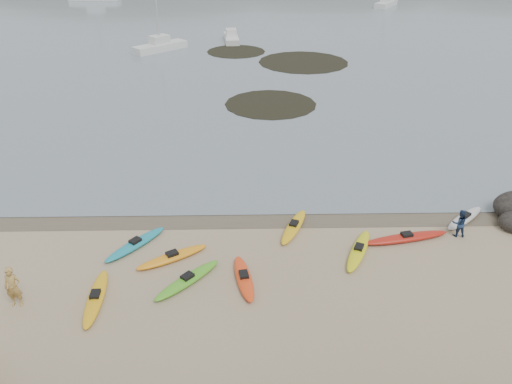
{
  "coord_description": "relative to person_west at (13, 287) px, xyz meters",
  "views": [
    {
      "loc": [
        -0.49,
        -23.98,
        14.73
      ],
      "look_at": [
        0.0,
        0.0,
        1.5
      ],
      "focal_mm": 35.0,
      "sensor_mm": 36.0,
      "label": 1
    }
  ],
  "objects": [
    {
      "name": "wet_sand",
      "position": [
        10.47,
        6.9,
        -0.97
      ],
      "size": [
        60.0,
        60.0,
        0.0
      ],
      "primitive_type": "plane",
      "color": "brown",
      "rests_on": "ground"
    },
    {
      "name": "ground",
      "position": [
        10.47,
        7.2,
        -0.97
      ],
      "size": [
        600.0,
        600.0,
        0.0
      ],
      "primitive_type": "plane",
      "color": "tan",
      "rests_on": "ground"
    },
    {
      "name": "person_west",
      "position": [
        0.0,
        0.0,
        0.0
      ],
      "size": [
        0.72,
        0.48,
        1.94
      ],
      "primitive_type": "imported",
      "rotation": [
        0.0,
        0.0,
        0.02
      ],
      "color": "#B48D48",
      "rests_on": "ground"
    },
    {
      "name": "kelp_mats",
      "position": [
        13.49,
        37.8,
        -0.94
      ],
      "size": [
        16.7,
        27.84,
        0.04
      ],
      "color": "black",
      "rests_on": "water"
    },
    {
      "name": "kayaks",
      "position": [
        11.08,
        3.38,
        -0.8
      ],
      "size": [
        20.74,
        9.6,
        0.34
      ],
      "color": "beige",
      "rests_on": "ground"
    },
    {
      "name": "moored_boats",
      "position": [
        13.47,
        86.42,
        -0.37
      ],
      "size": [
        90.06,
        75.92,
        1.41
      ],
      "color": "silver",
      "rests_on": "ground"
    },
    {
      "name": "person_east",
      "position": [
        21.04,
        4.94,
        -0.2
      ],
      "size": [
        0.8,
        0.65,
        1.54
      ],
      "primitive_type": "imported",
      "rotation": [
        0.0,
        0.0,
        3.06
      ],
      "color": "navy",
      "rests_on": "ground"
    },
    {
      "name": "far_hills",
      "position": [
        49.85,
        201.17,
        -16.9
      ],
      "size": [
        550.0,
        135.0,
        80.0
      ],
      "color": "#384235",
      "rests_on": "ground"
    }
  ]
}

